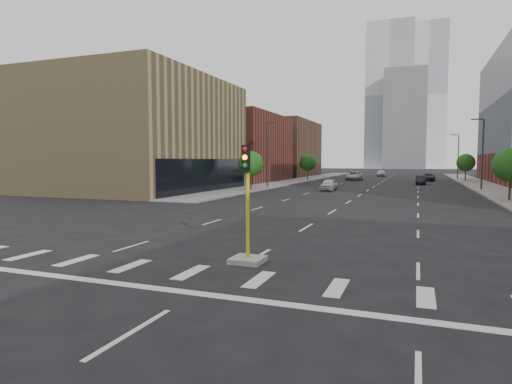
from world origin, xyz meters
The scene contains 22 objects.
ground centered at (0.00, 0.00, 0.00)m, with size 400.00×400.00×0.00m, color black.
sidewalk_left_far centered at (-15.00, 74.00, 0.07)m, with size 5.00×92.00×0.15m, color gray.
sidewalk_right_far centered at (15.00, 74.00, 0.07)m, with size 5.00×92.00×0.15m, color gray.
building_left_mid centered at (-27.50, 40.00, 7.00)m, with size 20.00×24.00×14.00m, color #917A52.
building_left_far_a centered at (-27.50, 66.00, 6.00)m, with size 20.00×22.00×12.00m, color brown.
building_left_far_b centered at (-27.50, 92.00, 6.50)m, with size 20.00×24.00×13.00m, color brown.
tower_left centered at (-8.00, 220.00, 35.00)m, with size 22.00×22.00×70.00m, color #B2B7BC.
tower_right centered at (10.00, 260.00, 40.00)m, with size 20.00×20.00×80.00m, color #B2B7BC.
tower_mid centered at (0.00, 200.00, 22.00)m, with size 18.00×18.00×44.00m, color slate.
median_traffic_signal centered at (0.00, 8.97, 0.97)m, with size 1.20×1.20×4.40m.
streetlight_right_a centered at (13.41, 55.00, 5.01)m, with size 1.60×0.22×9.07m.
streetlight_right_b centered at (13.41, 90.00, 5.01)m, with size 1.60×0.22×9.07m.
streetlight_left centered at (-13.41, 50.00, 5.01)m, with size 1.60×0.22×9.07m.
tree_left_near centered at (-14.00, 45.00, 3.39)m, with size 3.20×3.20×4.85m.
tree_left_far centered at (-14.00, 75.00, 3.39)m, with size 3.20×3.20×4.85m.
tree_right_near centered at (14.00, 40.00, 3.39)m, with size 3.20×3.20×4.85m.
tree_right_far centered at (14.00, 80.00, 3.39)m, with size 3.20×3.20×4.85m.
car_near_left centered at (-4.60, 48.14, 0.74)m, with size 1.74×4.33×1.48m, color #BABBBF.
car_mid_right centered at (6.42, 66.89, 0.71)m, with size 1.49×4.29×1.41m, color black.
car_far_left centered at (-5.49, 77.85, 0.83)m, with size 2.74×5.94×1.65m, color #B4B4B4.
car_deep_right centered at (7.80, 79.36, 0.74)m, with size 2.07×5.09×1.48m, color black.
car_distant centered at (-2.20, 99.45, 0.80)m, with size 1.90×4.72×1.61m, color silver.
Camera 1 is at (5.89, -5.70, 3.84)m, focal length 30.00 mm.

